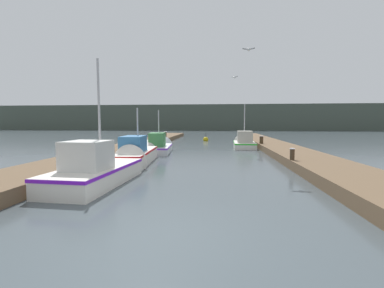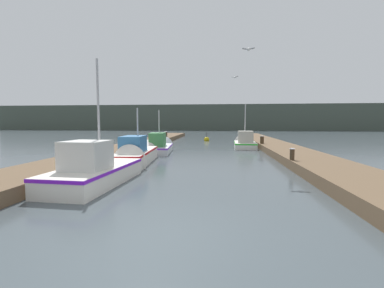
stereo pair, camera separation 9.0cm
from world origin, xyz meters
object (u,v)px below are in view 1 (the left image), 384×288
object	(u,v)px
seagull_lead	(249,49)
seagull_1	(234,77)
fishing_boat_3	(244,142)
channel_buoy	(206,139)
fishing_boat_2	(159,146)
mooring_piling_0	(165,137)
mooring_piling_1	(292,159)
fishing_boat_0	(104,168)
mooring_piling_2	(261,142)
fishing_boat_1	(139,153)

from	to	relation	value
seagull_lead	seagull_1	bearing A→B (deg)	-83.74
fishing_boat_3	channel_buoy	xyz separation A→B (m)	(-3.60, 7.24, -0.26)
seagull_1	fishing_boat_2	bearing A→B (deg)	-135.40
channel_buoy	seagull_lead	world-z (taller)	seagull_lead
mooring_piling_0	channel_buoy	size ratio (longest dim) A/B	1.10
fishing_boat_2	mooring_piling_1	xyz separation A→B (m)	(7.59, -6.15, 0.07)
fishing_boat_3	mooring_piling_0	xyz separation A→B (m)	(-7.54, 3.39, 0.18)
channel_buoy	seagull_lead	xyz separation A→B (m)	(2.68, -17.53, 5.22)
fishing_boat_2	channel_buoy	size ratio (longest dim) A/B	4.48
seagull_lead	fishing_boat_3	bearing A→B (deg)	-90.47
fishing_boat_0	mooring_piling_2	size ratio (longest dim) A/B	4.91
fishing_boat_0	fishing_boat_1	world-z (taller)	fishing_boat_0
fishing_boat_2	seagull_1	world-z (taller)	seagull_1
fishing_boat_3	mooring_piling_0	size ratio (longest dim) A/B	3.78
fishing_boat_3	seagull_lead	xyz separation A→B (m)	(-0.92, -10.29, 4.96)
mooring_piling_1	seagull_lead	distance (m)	5.32
fishing_boat_0	mooring_piling_0	bearing A→B (deg)	96.86
fishing_boat_1	mooring_piling_0	distance (m)	12.06
seagull_lead	seagull_1	size ratio (longest dim) A/B	1.12
seagull_lead	channel_buoy	bearing A→B (deg)	-76.66
fishing_boat_0	mooring_piling_2	world-z (taller)	fishing_boat_0
mooring_piling_2	mooring_piling_1	bearing A→B (deg)	-90.76
fishing_boat_2	seagull_lead	distance (m)	9.72
mooring_piling_0	channel_buoy	xyz separation A→B (m)	(3.94, 3.85, -0.44)
seagull_lead	mooring_piling_0	bearing A→B (deg)	-59.52
mooring_piling_0	channel_buoy	distance (m)	5.53
mooring_piling_1	channel_buoy	world-z (taller)	mooring_piling_1
mooring_piling_0	seagull_1	size ratio (longest dim) A/B	2.45
fishing_boat_0	channel_buoy	world-z (taller)	fishing_boat_0
fishing_boat_0	seagull_1	bearing A→B (deg)	63.95
mooring_piling_1	mooring_piling_2	size ratio (longest dim) A/B	0.92
fishing_boat_1	mooring_piling_1	size ratio (longest dim) A/B	6.23
channel_buoy	seagull_1	size ratio (longest dim) A/B	2.23
fishing_boat_1	seagull_1	size ratio (longest dim) A/B	12.29
fishing_boat_0	mooring_piling_1	world-z (taller)	fishing_boat_0
fishing_boat_2	mooring_piling_1	distance (m)	9.77
fishing_boat_0	fishing_boat_1	xyz separation A→B (m)	(-0.11, 4.57, 0.02)
fishing_boat_3	channel_buoy	world-z (taller)	fishing_boat_3
mooring_piling_1	seagull_lead	xyz separation A→B (m)	(-2.06, -0.11, 4.90)
fishing_boat_2	channel_buoy	distance (m)	11.63
fishing_boat_0	mooring_piling_2	distance (m)	14.23
mooring_piling_2	seagull_lead	distance (m)	10.52
mooring_piling_0	mooring_piling_2	world-z (taller)	mooring_piling_0
fishing_boat_1	fishing_boat_2	size ratio (longest dim) A/B	1.23
fishing_boat_0	mooring_piling_2	bearing A→B (deg)	60.33
fishing_boat_2	mooring_piling_0	distance (m)	7.50
mooring_piling_0	mooring_piling_1	world-z (taller)	mooring_piling_0
fishing_boat_1	mooring_piling_2	distance (m)	10.75
fishing_boat_0	channel_buoy	distance (m)	20.63
channel_buoy	mooring_piling_2	bearing A→B (deg)	-60.13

